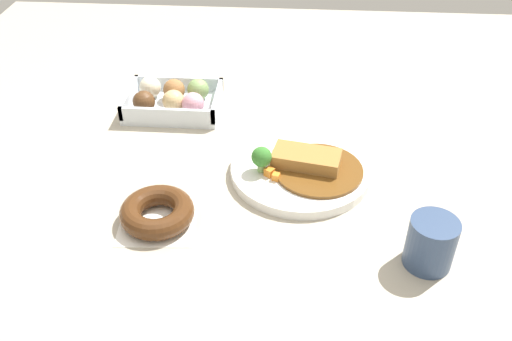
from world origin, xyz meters
TOP-DOWN VIEW (x-y plane):
  - ground_plane at (0.00, 0.00)m, footprint 1.60×1.60m
  - curry_plate at (0.08, -0.01)m, footprint 0.25×0.25m
  - donut_box at (-0.19, 0.20)m, footprint 0.19×0.14m
  - chocolate_ring_donut at (-0.15, -0.15)m, footprint 0.13×0.13m
  - coffee_mug at (0.26, -0.21)m, footprint 0.07×0.07m

SIDE VIEW (x-z plane):
  - ground_plane at x=0.00m, z-range 0.00..0.00m
  - curry_plate at x=0.08m, z-range -0.02..0.05m
  - chocolate_ring_donut at x=-0.15m, z-range 0.00..0.04m
  - donut_box at x=-0.19m, z-range 0.00..0.05m
  - coffee_mug at x=0.26m, z-range 0.00..0.08m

